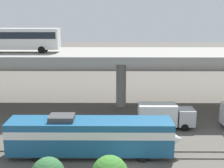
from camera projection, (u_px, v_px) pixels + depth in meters
rail_strip_near at (125, 158)px, 27.79m from camera, size 110.00×0.12×0.12m
rail_strip_far at (124, 151)px, 29.20m from camera, size 110.00×0.12×0.12m
train_locomotive at (98, 135)px, 28.02m from camera, size 17.01×3.04×4.18m
highway_overpass at (121, 57)px, 42.32m from camera, size 96.00×12.12×8.39m
transit_bus_on_overpass at (17, 38)px, 40.76m from camera, size 12.00×2.68×3.40m
service_truck_west at (164, 115)px, 35.24m from camera, size 6.80×2.46×3.04m
pier_parking_lot at (118, 64)px, 77.93m from camera, size 68.86×10.44×1.76m
parked_car_0 at (188, 59)px, 75.57m from camera, size 4.47×1.90×1.50m
parked_car_1 at (187, 56)px, 79.79m from camera, size 4.21×1.88×1.50m
parked_car_2 at (84, 58)px, 76.98m from camera, size 4.39×1.92×1.50m
parked_car_3 at (63, 57)px, 78.94m from camera, size 4.06×1.93×1.50m
parked_car_4 at (102, 59)px, 75.18m from camera, size 4.64×1.97×1.50m
parked_car_5 at (134, 59)px, 75.33m from camera, size 4.61×1.93×1.50m
harbor_water at (117, 56)px, 100.51m from camera, size 140.00×36.00×0.01m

